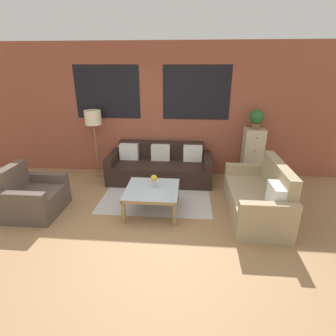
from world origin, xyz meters
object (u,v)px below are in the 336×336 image
object	(u,v)px
couch_dark	(160,167)
flower_vase	(154,180)
floor_lamp	(93,121)
drawer_cabinet	(252,154)
potted_plant	(257,118)
coffee_table	(152,192)
armchair_corner	(33,198)
settee_vintage	(258,198)

from	to	relation	value
couch_dark	flower_vase	world-z (taller)	couch_dark
floor_lamp	drawer_cabinet	xyz separation A→B (m)	(3.40, 0.05, -0.68)
couch_dark	floor_lamp	world-z (taller)	floor_lamp
floor_lamp	couch_dark	bearing A→B (deg)	-6.78
drawer_cabinet	potted_plant	world-z (taller)	potted_plant
potted_plant	drawer_cabinet	bearing A→B (deg)	-90.00
coffee_table	flower_vase	size ratio (longest dim) A/B	3.93
couch_dark	potted_plant	size ratio (longest dim) A/B	5.55
armchair_corner	potted_plant	bearing A→B (deg)	24.10
couch_dark	settee_vintage	xyz separation A→B (m)	(1.76, -1.32, 0.03)
flower_vase	armchair_corner	bearing A→B (deg)	-173.01
flower_vase	floor_lamp	bearing A→B (deg)	135.41
armchair_corner	potted_plant	distance (m)	4.43
settee_vintage	drawer_cabinet	size ratio (longest dim) A/B	1.45
couch_dark	armchair_corner	bearing A→B (deg)	-141.91
settee_vintage	flower_vase	distance (m)	1.74
drawer_cabinet	coffee_table	bearing A→B (deg)	-141.26
drawer_cabinet	couch_dark	bearing A→B (deg)	-173.65
couch_dark	potted_plant	world-z (taller)	potted_plant
floor_lamp	drawer_cabinet	bearing A→B (deg)	0.80
settee_vintage	armchair_corner	xyz separation A→B (m)	(-3.73, -0.21, -0.03)
settee_vintage	floor_lamp	world-z (taller)	floor_lamp
potted_plant	flower_vase	bearing A→B (deg)	-141.79
coffee_table	drawer_cabinet	xyz separation A→B (m)	(1.95, 1.56, 0.19)
potted_plant	coffee_table	bearing A→B (deg)	-141.26
armchair_corner	drawer_cabinet	size ratio (longest dim) A/B	0.80
floor_lamp	flower_vase	size ratio (longest dim) A/B	6.55
couch_dark	potted_plant	distance (m)	2.24
coffee_table	floor_lamp	size ratio (longest dim) A/B	0.60
settee_vintage	floor_lamp	xyz separation A→B (m)	(-3.20, 1.50, 0.93)
armchair_corner	coffee_table	size ratio (longest dim) A/B	1.02
coffee_table	potted_plant	size ratio (longest dim) A/B	2.24
potted_plant	flower_vase	size ratio (longest dim) A/B	1.76
armchair_corner	coffee_table	bearing A→B (deg)	5.58
settee_vintage	armchair_corner	world-z (taller)	settee_vintage
potted_plant	flower_vase	world-z (taller)	potted_plant
couch_dark	potted_plant	xyz separation A→B (m)	(1.96, 0.22, 1.05)
settee_vintage	armchair_corner	size ratio (longest dim) A/B	1.81
couch_dark	armchair_corner	xyz separation A→B (m)	(-1.96, -1.54, -0.01)
couch_dark	settee_vintage	distance (m)	2.21
armchair_corner	flower_vase	distance (m)	2.04
settee_vintage	coffee_table	distance (m)	1.75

